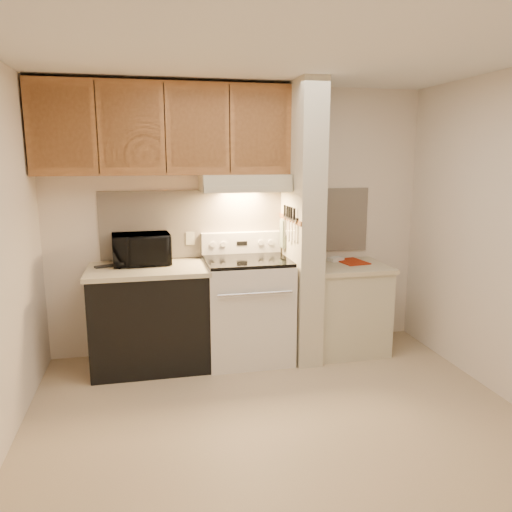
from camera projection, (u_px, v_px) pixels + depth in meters
name	position (u px, v px, depth m)	size (l,w,h in m)	color
floor	(279.00, 420.00, 3.58)	(3.60, 3.60, 0.00)	tan
ceiling	(283.00, 51.00, 3.09)	(3.60, 3.60, 0.00)	white
wall_back	(240.00, 221.00, 4.77)	(3.60, 0.02, 2.50)	silver
backsplash	(240.00, 223.00, 4.77)	(2.60, 0.02, 0.63)	beige
range_body	(247.00, 311.00, 4.60)	(0.76, 0.65, 0.92)	silver
oven_window	(254.00, 317.00, 4.29)	(0.50, 0.01, 0.30)	black
oven_handle	(255.00, 294.00, 4.21)	(0.02, 0.02, 0.65)	silver
cooktop	(247.00, 260.00, 4.51)	(0.74, 0.64, 0.03)	black
range_backguard	(241.00, 243.00, 4.76)	(0.76, 0.08, 0.20)	silver
range_display	(242.00, 243.00, 4.72)	(0.10, 0.01, 0.04)	black
range_knob_left_outer	(213.00, 244.00, 4.65)	(0.05, 0.05, 0.02)	silver
range_knob_left_inner	(223.00, 244.00, 4.68)	(0.05, 0.05, 0.02)	silver
range_knob_right_inner	(261.00, 243.00, 4.75)	(0.05, 0.05, 0.02)	silver
range_knob_right_outer	(271.00, 242.00, 4.77)	(0.05, 0.05, 0.02)	silver
dishwasher_front	(150.00, 319.00, 4.43)	(1.00, 0.63, 0.87)	black
left_countertop	(148.00, 270.00, 4.34)	(1.04, 0.67, 0.04)	beige
spoon_rest	(107.00, 266.00, 4.36)	(0.21, 0.07, 0.01)	black
teal_jar	(153.00, 256.00, 4.55)	(0.09, 0.09, 0.10)	#276C5F
outlet	(190.00, 239.00, 4.68)	(0.08, 0.01, 0.12)	beige
microwave	(141.00, 249.00, 4.43)	(0.50, 0.34, 0.28)	black
partition_pillar	(302.00, 224.00, 4.55)	(0.22, 0.70, 2.50)	beige
pillar_trim	(290.00, 219.00, 4.51)	(0.01, 0.70, 0.04)	#996033
knife_strip	(291.00, 218.00, 4.46)	(0.02, 0.42, 0.04)	black
knife_blade_a	(295.00, 231.00, 4.31)	(0.01, 0.04, 0.16)	silver
knife_handle_a	(294.00, 214.00, 4.30)	(0.02, 0.02, 0.10)	black
knife_blade_b	(292.00, 231.00, 4.39)	(0.01, 0.04, 0.18)	silver
knife_handle_b	(291.00, 213.00, 4.38)	(0.02, 0.02, 0.10)	black
knife_blade_c	(289.00, 231.00, 4.48)	(0.01, 0.04, 0.20)	silver
knife_handle_c	(289.00, 212.00, 4.44)	(0.02, 0.02, 0.10)	black
knife_blade_d	(287.00, 227.00, 4.56)	(0.01, 0.04, 0.16)	silver
knife_handle_d	(287.00, 211.00, 4.51)	(0.02, 0.02, 0.10)	black
knife_blade_e	(284.00, 227.00, 4.64)	(0.01, 0.04, 0.18)	silver
knife_handle_e	(285.00, 210.00, 4.59)	(0.02, 0.02, 0.10)	black
oven_mitt	(283.00, 234.00, 4.70)	(0.03, 0.11, 0.26)	slate
right_cab_base	(346.00, 310.00, 4.81)	(0.70, 0.60, 0.81)	beige
right_countertop	(347.00, 267.00, 4.72)	(0.74, 0.64, 0.04)	beige
red_folder	(352.00, 262.00, 4.83)	(0.23, 0.32, 0.01)	#9D250B
white_box	(336.00, 259.00, 4.88)	(0.14, 0.09, 0.04)	white
range_hood	(244.00, 183.00, 4.49)	(0.78, 0.44, 0.15)	beige
hood_lip	(249.00, 189.00, 4.30)	(0.78, 0.04, 0.06)	beige
upper_cabinets	(164.00, 129.00, 4.30)	(2.18, 0.33, 0.77)	#996033
cab_door_a	(61.00, 127.00, 3.97)	(0.46, 0.01, 0.63)	#996033
cab_gap_a	(97.00, 128.00, 4.03)	(0.01, 0.01, 0.73)	black
cab_door_b	(131.00, 128.00, 4.09)	(0.46, 0.01, 0.63)	#996033
cab_gap_b	(165.00, 129.00, 4.14)	(0.01, 0.01, 0.73)	black
cab_door_c	(198.00, 129.00, 4.20)	(0.46, 0.01, 0.63)	#996033
cab_gap_c	(230.00, 129.00, 4.26)	(0.01, 0.01, 0.73)	black
cab_door_d	(261.00, 130.00, 4.31)	(0.46, 0.01, 0.63)	#996033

